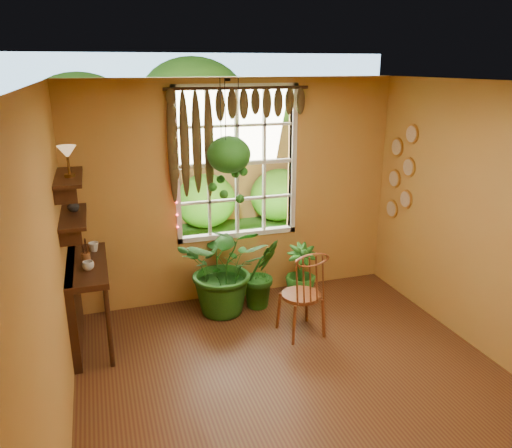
{
  "coord_description": "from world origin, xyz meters",
  "views": [
    {
      "loc": [
        -1.61,
        -3.43,
        2.84
      ],
      "look_at": [
        -0.12,
        1.15,
        1.29
      ],
      "focal_mm": 35.0,
      "sensor_mm": 36.0,
      "label": 1
    }
  ],
  "objects_px": {
    "windsor_chair": "(302,306)",
    "potted_plant_mid": "(261,273)",
    "hanging_basket": "(229,156)",
    "potted_plant_left": "(226,267)",
    "counter_ledge": "(79,295)"
  },
  "relations": [
    {
      "from": "windsor_chair",
      "to": "potted_plant_mid",
      "type": "height_order",
      "value": "windsor_chair"
    },
    {
      "from": "windsor_chair",
      "to": "hanging_basket",
      "type": "height_order",
      "value": "hanging_basket"
    },
    {
      "from": "potted_plant_left",
      "to": "counter_ledge",
      "type": "bearing_deg",
      "value": -172.82
    },
    {
      "from": "windsor_chair",
      "to": "counter_ledge",
      "type": "bearing_deg",
      "value": 159.85
    },
    {
      "from": "potted_plant_left",
      "to": "potted_plant_mid",
      "type": "relative_size",
      "value": 1.33
    },
    {
      "from": "windsor_chair",
      "to": "potted_plant_left",
      "type": "xyz_separation_m",
      "value": [
        -0.66,
        0.76,
        0.24
      ]
    },
    {
      "from": "windsor_chair",
      "to": "hanging_basket",
      "type": "bearing_deg",
      "value": 115.45
    },
    {
      "from": "windsor_chair",
      "to": "potted_plant_mid",
      "type": "xyz_separation_m",
      "value": [
        -0.21,
        0.78,
        0.1
      ]
    },
    {
      "from": "potted_plant_left",
      "to": "potted_plant_mid",
      "type": "bearing_deg",
      "value": 2.76
    },
    {
      "from": "windsor_chair",
      "to": "potted_plant_mid",
      "type": "bearing_deg",
      "value": 98.67
    },
    {
      "from": "potted_plant_left",
      "to": "windsor_chair",
      "type": "bearing_deg",
      "value": -49.06
    },
    {
      "from": "potted_plant_mid",
      "to": "potted_plant_left",
      "type": "bearing_deg",
      "value": -177.24
    },
    {
      "from": "potted_plant_mid",
      "to": "hanging_basket",
      "type": "distance_m",
      "value": 1.47
    },
    {
      "from": "counter_ledge",
      "to": "hanging_basket",
      "type": "height_order",
      "value": "hanging_basket"
    },
    {
      "from": "counter_ledge",
      "to": "hanging_basket",
      "type": "xyz_separation_m",
      "value": [
        1.72,
        0.34,
        1.3
      ]
    }
  ]
}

